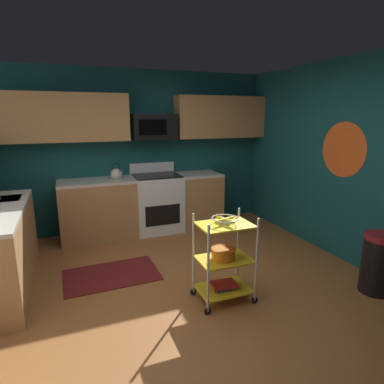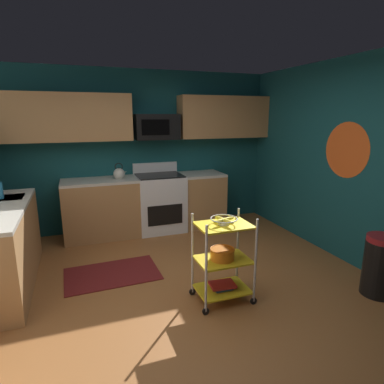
% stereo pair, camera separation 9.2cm
% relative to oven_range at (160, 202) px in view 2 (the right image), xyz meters
% --- Properties ---
extents(floor, '(4.40, 4.80, 0.04)m').
position_rel_oven_range_xyz_m(floor, '(-0.21, -2.10, -0.50)').
color(floor, '#995B2D').
rests_on(floor, ground).
extents(wall_back, '(4.52, 0.06, 2.60)m').
position_rel_oven_range_xyz_m(wall_back, '(-0.21, 0.33, 0.82)').
color(wall_back, '#14474C').
rests_on(wall_back, ground).
extents(wall_right, '(0.06, 4.80, 2.60)m').
position_rel_oven_range_xyz_m(wall_right, '(2.02, -2.10, 0.82)').
color(wall_right, '#14474C').
rests_on(wall_right, ground).
extents(wall_flower_decal, '(0.00, 0.71, 0.71)m').
position_rel_oven_range_xyz_m(wall_flower_decal, '(1.99, -1.85, 0.97)').
color(wall_flower_decal, '#E5591E').
extents(counter_run, '(3.50, 2.40, 0.92)m').
position_rel_oven_range_xyz_m(counter_run, '(-1.00, -0.50, -0.01)').
color(counter_run, '#B27F4C').
rests_on(counter_run, ground).
extents(oven_range, '(0.76, 0.65, 1.10)m').
position_rel_oven_range_xyz_m(oven_range, '(0.00, 0.00, 0.00)').
color(oven_range, white).
rests_on(oven_range, ground).
extents(upper_cabinets, '(4.40, 0.33, 0.70)m').
position_rel_oven_range_xyz_m(upper_cabinets, '(-0.26, 0.13, 1.37)').
color(upper_cabinets, '#B27F4C').
extents(microwave, '(0.70, 0.39, 0.40)m').
position_rel_oven_range_xyz_m(microwave, '(-0.00, 0.10, 1.22)').
color(microwave, black).
extents(rolling_cart, '(0.60, 0.40, 0.91)m').
position_rel_oven_range_xyz_m(rolling_cart, '(0.07, -2.30, -0.03)').
color(rolling_cart, silver).
rests_on(rolling_cart, ground).
extents(fruit_bowl, '(0.27, 0.27, 0.07)m').
position_rel_oven_range_xyz_m(fruit_bowl, '(0.07, -2.30, 0.40)').
color(fruit_bowl, silver).
rests_on(fruit_bowl, rolling_cart).
extents(mixing_bowl_large, '(0.25, 0.25, 0.11)m').
position_rel_oven_range_xyz_m(mixing_bowl_large, '(0.06, -2.30, 0.04)').
color(mixing_bowl_large, orange).
rests_on(mixing_bowl_large, rolling_cart).
extents(book_stack, '(0.27, 0.21, 0.05)m').
position_rel_oven_range_xyz_m(book_stack, '(0.07, -2.30, -0.32)').
color(book_stack, '#1E4C8C').
rests_on(book_stack, rolling_cart).
extents(kettle, '(0.21, 0.18, 0.26)m').
position_rel_oven_range_xyz_m(kettle, '(-0.64, -0.00, 0.52)').
color(kettle, beige).
rests_on(kettle, counter_run).
extents(dish_soap_bottle, '(0.06, 0.06, 0.20)m').
position_rel_oven_range_xyz_m(dish_soap_bottle, '(-2.13, -0.80, 0.54)').
color(dish_soap_bottle, '#2D8CBF').
rests_on(dish_soap_bottle, counter_run).
extents(trash_can, '(0.34, 0.42, 0.66)m').
position_rel_oven_range_xyz_m(trash_can, '(1.69, -2.77, -0.15)').
color(trash_can, black).
rests_on(trash_can, ground).
extents(floor_rug, '(1.12, 0.73, 0.01)m').
position_rel_oven_range_xyz_m(floor_rug, '(-0.95, -1.35, -0.47)').
color(floor_rug, maroon).
rests_on(floor_rug, ground).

